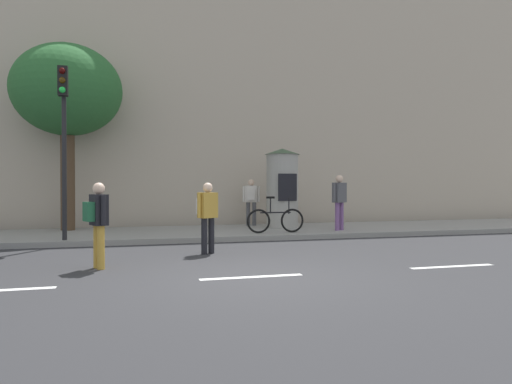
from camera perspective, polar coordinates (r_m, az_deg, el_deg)
name	(u,v)px	position (r m, az deg, el deg)	size (l,w,h in m)	color
ground_plane	(252,277)	(8.15, -0.51, -10.27)	(80.00, 80.00, 0.00)	#2B2B2D
sidewalk_curb	(195,233)	(14.95, -7.38, -4.95)	(36.00, 4.00, 0.15)	gray
lane_markings	(252,277)	(8.15, -0.51, -10.24)	(25.80, 0.16, 0.01)	silver
building_backdrop	(178,94)	(20.21, -9.39, 11.63)	(36.00, 5.00, 10.75)	#B7A893
traffic_light	(64,124)	(13.18, -22.26, 7.58)	(0.24, 0.45, 4.45)	black
poster_column	(282,187)	(16.03, 3.20, 0.57)	(1.18, 1.18, 2.68)	#9E9B93
street_tree	(67,92)	(16.39, -21.87, 11.20)	(3.39, 3.39, 5.89)	#4C3826
pedestrian_tallest	(98,218)	(9.33, -18.61, -2.98)	(0.48, 0.54, 1.62)	#B78C33
pedestrian_with_backpack	(207,212)	(10.87, -5.93, -2.37)	(0.53, 0.50, 1.63)	black
pedestrian_with_bag	(251,198)	(16.71, -0.59, -0.73)	(0.59, 0.47, 1.64)	#4C4C51
pedestrian_in_light_jacket	(339,197)	(15.14, 10.05, -0.64)	(0.58, 0.47, 1.75)	#724C84
bicycle_leaning	(275,220)	(14.12, 2.37, -3.39)	(1.77, 0.10, 1.09)	black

